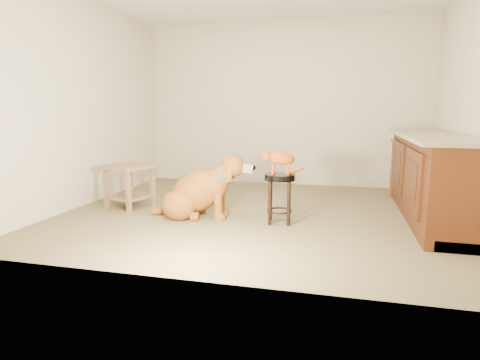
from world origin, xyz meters
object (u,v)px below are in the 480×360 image
(padded_stool, at_px, (280,188))
(golden_retriever, at_px, (199,192))
(tabby_kitten, at_px, (279,159))
(side_table, at_px, (129,180))
(wood_stool, at_px, (411,169))

(padded_stool, xyz_separation_m, golden_retriever, (-0.92, 0.02, -0.09))
(golden_retriever, bearing_deg, tabby_kitten, -7.76)
(side_table, height_order, tabby_kitten, tabby_kitten)
(golden_retriever, bearing_deg, padded_stool, -7.73)
(padded_stool, height_order, side_table, same)
(wood_stool, relative_size, side_table, 1.25)
(side_table, relative_size, golden_retriever, 0.53)
(side_table, bearing_deg, padded_stool, -7.49)
(side_table, height_order, golden_retriever, golden_retriever)
(wood_stool, xyz_separation_m, tabby_kitten, (-1.56, -1.58, 0.27))
(side_table, xyz_separation_m, tabby_kitten, (1.91, -0.25, 0.34))
(padded_stool, relative_size, tabby_kitten, 1.15)
(side_table, distance_m, golden_retriever, 1.03)
(tabby_kitten, bearing_deg, wood_stool, 38.00)
(wood_stool, distance_m, side_table, 3.71)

